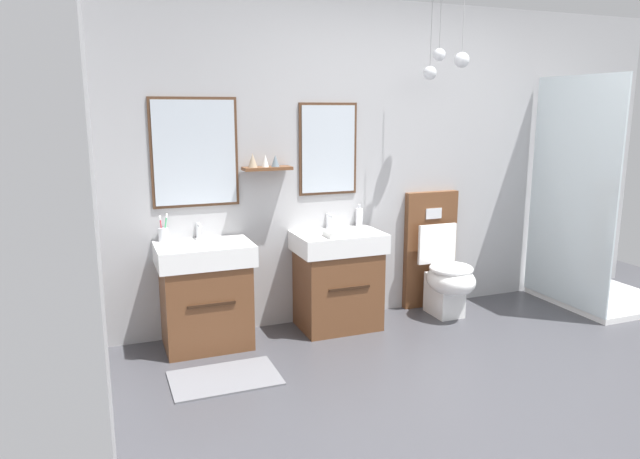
{
  "coord_description": "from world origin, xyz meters",
  "views": [
    {
      "loc": [
        -2.36,
        -2.4,
        1.68
      ],
      "look_at": [
        -0.85,
        1.48,
        0.81
      ],
      "focal_mm": 32.61,
      "sensor_mm": 36.0,
      "label": 1
    }
  ],
  "objects_px": {
    "soap_dispenser": "(359,217)",
    "toilet": "(440,268)",
    "vanity_sink_right": "(337,278)",
    "folded_hand_towel": "(340,233)",
    "toothbrush_cup": "(163,234)",
    "vanity_sink_left": "(205,293)",
    "shower_tray": "(591,259)"
  },
  "relations": [
    {
      "from": "soap_dispenser",
      "to": "toilet",
      "type": "bearing_deg",
      "value": -14.22
    },
    {
      "from": "vanity_sink_right",
      "to": "soap_dispenser",
      "type": "distance_m",
      "value": 0.54
    },
    {
      "from": "folded_hand_towel",
      "to": "toilet",
      "type": "bearing_deg",
      "value": 8.51
    },
    {
      "from": "soap_dispenser",
      "to": "folded_hand_towel",
      "type": "xyz_separation_m",
      "value": [
        -0.3,
        -0.32,
        -0.05
      ]
    },
    {
      "from": "toothbrush_cup",
      "to": "toilet",
      "type": "bearing_deg",
      "value": -4.16
    },
    {
      "from": "toothbrush_cup",
      "to": "folded_hand_towel",
      "type": "bearing_deg",
      "value": -13.96
    },
    {
      "from": "vanity_sink_right",
      "to": "toilet",
      "type": "distance_m",
      "value": 0.94
    },
    {
      "from": "vanity_sink_left",
      "to": "vanity_sink_right",
      "type": "relative_size",
      "value": 1.0
    },
    {
      "from": "soap_dispenser",
      "to": "toothbrush_cup",
      "type": "bearing_deg",
      "value": -179.63
    },
    {
      "from": "toothbrush_cup",
      "to": "vanity_sink_left",
      "type": "bearing_deg",
      "value": -33.08
    },
    {
      "from": "toilet",
      "to": "shower_tray",
      "type": "relative_size",
      "value": 0.51
    },
    {
      "from": "toilet",
      "to": "soap_dispenser",
      "type": "xyz_separation_m",
      "value": [
        -0.67,
        0.17,
        0.46
      ]
    },
    {
      "from": "vanity_sink_right",
      "to": "folded_hand_towel",
      "type": "bearing_deg",
      "value": -105.63
    },
    {
      "from": "vanity_sink_left",
      "to": "folded_hand_towel",
      "type": "height_order",
      "value": "folded_hand_towel"
    },
    {
      "from": "vanity_sink_left",
      "to": "shower_tray",
      "type": "height_order",
      "value": "shower_tray"
    },
    {
      "from": "vanity_sink_left",
      "to": "folded_hand_towel",
      "type": "bearing_deg",
      "value": -8.27
    },
    {
      "from": "vanity_sink_left",
      "to": "soap_dispenser",
      "type": "height_order",
      "value": "soap_dispenser"
    },
    {
      "from": "toothbrush_cup",
      "to": "soap_dispenser",
      "type": "xyz_separation_m",
      "value": [
        1.54,
        0.01,
        0.02
      ]
    },
    {
      "from": "toilet",
      "to": "toothbrush_cup",
      "type": "distance_m",
      "value": 2.26
    },
    {
      "from": "shower_tray",
      "to": "toilet",
      "type": "bearing_deg",
      "value": 167.25
    },
    {
      "from": "vanity_sink_right",
      "to": "folded_hand_towel",
      "type": "distance_m",
      "value": 0.41
    },
    {
      "from": "vanity_sink_right",
      "to": "toilet",
      "type": "bearing_deg",
      "value": 0.19
    },
    {
      "from": "toilet",
      "to": "folded_hand_towel",
      "type": "bearing_deg",
      "value": -171.49
    },
    {
      "from": "folded_hand_towel",
      "to": "vanity_sink_right",
      "type": "bearing_deg",
      "value": 74.37
    },
    {
      "from": "vanity_sink_left",
      "to": "shower_tray",
      "type": "distance_m",
      "value": 3.31
    },
    {
      "from": "vanity_sink_right",
      "to": "soap_dispenser",
      "type": "height_order",
      "value": "soap_dispenser"
    },
    {
      "from": "toilet",
      "to": "folded_hand_towel",
      "type": "distance_m",
      "value": 1.07
    },
    {
      "from": "vanity_sink_right",
      "to": "soap_dispenser",
      "type": "xyz_separation_m",
      "value": [
        0.26,
        0.17,
        0.44
      ]
    },
    {
      "from": "folded_hand_towel",
      "to": "shower_tray",
      "type": "xyz_separation_m",
      "value": [
        2.31,
        -0.16,
        -0.37
      ]
    },
    {
      "from": "toilet",
      "to": "shower_tray",
      "type": "distance_m",
      "value": 1.37
    },
    {
      "from": "vanity_sink_right",
      "to": "shower_tray",
      "type": "relative_size",
      "value": 0.39
    },
    {
      "from": "toilet",
      "to": "shower_tray",
      "type": "height_order",
      "value": "shower_tray"
    }
  ]
}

